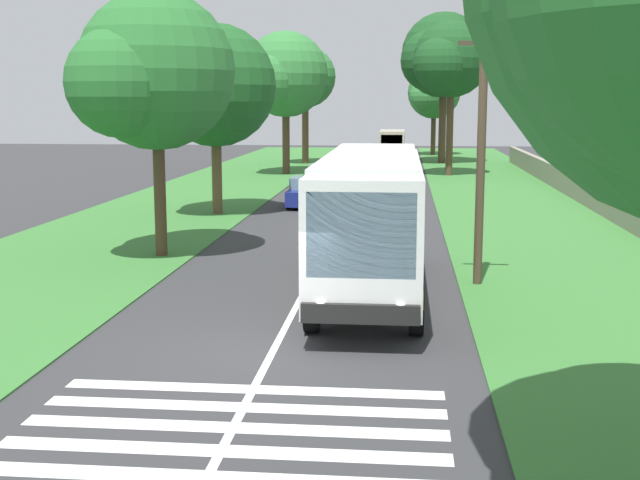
{
  "coord_description": "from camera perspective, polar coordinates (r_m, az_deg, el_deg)",
  "views": [
    {
      "loc": [
        -16.45,
        -2.6,
        5.11
      ],
      "look_at": [
        4.63,
        -0.54,
        1.6
      ],
      "focal_mm": 47.5,
      "sensor_mm": 36.0,
      "label": 1
    }
  ],
  "objects": [
    {
      "name": "trailing_minibus_0",
      "position": [
        73.53,
        4.88,
        6.6
      ],
      "size": [
        6.0,
        2.14,
        2.53
      ],
      "color": "#BFB299",
      "rests_on": "ground"
    },
    {
      "name": "roadside_tree_right_1",
      "position": [
        69.99,
        8.16,
        12.05
      ],
      "size": [
        8.5,
        6.85,
        12.03
      ],
      "color": "#4C3826",
      "rests_on": "grass_verge_right"
    },
    {
      "name": "roadside_wall",
      "position": [
        37.8,
        19.33,
        2.15
      ],
      "size": [
        70.0,
        0.4,
        1.27
      ],
      "primitive_type": "cube",
      "color": "gray",
      "rests_on": "grass_verge_right"
    },
    {
      "name": "utility_pole",
      "position": [
        23.58,
        10.81,
        5.98
      ],
      "size": [
        0.24,
        1.4,
        7.17
      ],
      "color": "#473828",
      "rests_on": "grass_verge_right"
    },
    {
      "name": "coach_bus",
      "position": [
        22.31,
        3.48,
        1.76
      ],
      "size": [
        11.16,
        2.62,
        3.73
      ],
      "color": "white",
      "rests_on": "ground"
    },
    {
      "name": "ground",
      "position": [
        17.42,
        -3.28,
        -7.66
      ],
      "size": [
        160.0,
        160.0,
        0.0
      ],
      "primitive_type": "plane",
      "color": "#333335"
    },
    {
      "name": "zebra_crossing",
      "position": [
        12.93,
        -6.69,
        -13.92
      ],
      "size": [
        5.85,
        6.8,
        0.01
      ],
      "color": "silver",
      "rests_on": "ground"
    },
    {
      "name": "trailing_car_3",
      "position": [
        63.6,
        4.65,
        5.38
      ],
      "size": [
        4.3,
        1.78,
        1.43
      ],
      "color": "gray",
      "rests_on": "ground"
    },
    {
      "name": "centre_line",
      "position": [
        31.96,
        0.85,
        0.22
      ],
      "size": [
        110.0,
        0.16,
        0.01
      ],
      "primitive_type": "cube",
      "color": "silver",
      "rests_on": "ground"
    },
    {
      "name": "roadside_tree_left_2",
      "position": [
        38.42,
        -7.24,
        10.07
      ],
      "size": [
        6.51,
        5.43,
        8.43
      ],
      "color": "brown",
      "rests_on": "grass_verge_left"
    },
    {
      "name": "roadside_tree_left_3",
      "position": [
        59.17,
        -2.46,
        10.9
      ],
      "size": [
        7.36,
        5.84,
        9.73
      ],
      "color": "#4C3826",
      "rests_on": "grass_verge_left"
    },
    {
      "name": "roadside_tree_left_0",
      "position": [
        68.75,
        -1.13,
        10.78
      ],
      "size": [
        6.17,
        4.93,
        9.35
      ],
      "color": "brown",
      "rests_on": "grass_verge_left"
    },
    {
      "name": "grass_verge_left",
      "position": [
        33.64,
        -13.21,
        0.46
      ],
      "size": [
        120.0,
        8.0,
        0.04
      ],
      "primitive_type": "cube",
      "color": "#387533",
      "rests_on": "ground"
    },
    {
      "name": "roadside_tree_right_3",
      "position": [
        80.22,
        7.61,
        9.74
      ],
      "size": [
        5.75,
        4.87,
        8.21
      ],
      "color": "#4C3826",
      "rests_on": "grass_verge_right"
    },
    {
      "name": "trailing_car_1",
      "position": [
        49.42,
        0.32,
        4.25
      ],
      "size": [
        4.3,
        1.78,
        1.43
      ],
      "color": "#B7A893",
      "rests_on": "ground"
    },
    {
      "name": "trailing_car_0",
      "position": [
        41.23,
        -0.78,
        3.22
      ],
      "size": [
        4.3,
        1.78,
        1.43
      ],
      "color": "navy",
      "rests_on": "ground"
    },
    {
      "name": "roadside_tree_left_1",
      "position": [
        28.15,
        -11.23,
        10.79
      ],
      "size": [
        6.23,
        5.07,
        8.52
      ],
      "color": "#4C3826",
      "rests_on": "grass_verge_left"
    },
    {
      "name": "roadside_tree_right_0",
      "position": [
        58.5,
        8.69,
        11.78
      ],
      "size": [
        6.48,
        5.12,
        10.33
      ],
      "color": "#4C3826",
      "rests_on": "grass_verge_right"
    },
    {
      "name": "trailing_car_2",
      "position": [
        55.03,
        4.68,
        4.75
      ],
      "size": [
        4.3,
        1.78,
        1.43
      ],
      "color": "#B7A893",
      "rests_on": "ground"
    },
    {
      "name": "grass_verge_right",
      "position": [
        32.34,
        15.48,
        0.01
      ],
      "size": [
        120.0,
        8.0,
        0.04
      ],
      "primitive_type": "cube",
      "color": "#387533",
      "rests_on": "ground"
    }
  ]
}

